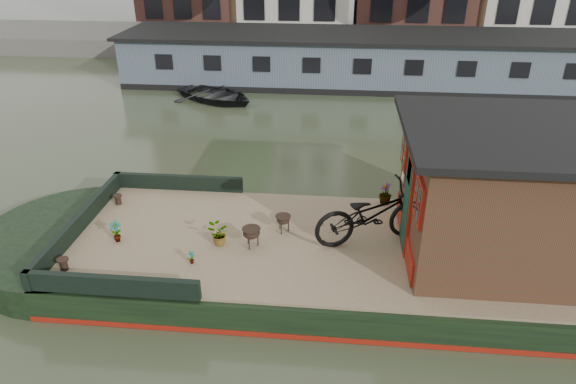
# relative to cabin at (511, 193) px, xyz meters

# --- Properties ---
(ground) EXTENTS (120.00, 120.00, 0.00)m
(ground) POSITION_rel_cabin_xyz_m (-2.19, 0.00, -1.88)
(ground) COLOR #313B25
(ground) RESTS_ON ground
(houseboat_hull) EXTENTS (14.01, 4.02, 0.60)m
(houseboat_hull) POSITION_rel_cabin_xyz_m (-3.52, 0.00, -1.60)
(houseboat_hull) COLOR black
(houseboat_hull) RESTS_ON ground
(houseboat_deck) EXTENTS (11.80, 3.80, 0.05)m
(houseboat_deck) POSITION_rel_cabin_xyz_m (-2.19, 0.00, -1.25)
(houseboat_deck) COLOR #897254
(houseboat_deck) RESTS_ON houseboat_hull
(bow_bulwark) EXTENTS (3.00, 4.00, 0.35)m
(bow_bulwark) POSITION_rel_cabin_xyz_m (-7.25, 0.00, -1.05)
(bow_bulwark) COLOR black
(bow_bulwark) RESTS_ON houseboat_deck
(cabin) EXTENTS (4.00, 3.50, 2.42)m
(cabin) POSITION_rel_cabin_xyz_m (0.00, 0.00, 0.00)
(cabin) COLOR #312213
(cabin) RESTS_ON houseboat_deck
(bicycle) EXTENTS (2.39, 1.53, 1.19)m
(bicycle) POSITION_rel_cabin_xyz_m (-2.37, 0.13, -0.63)
(bicycle) COLOR black
(bicycle) RESTS_ON houseboat_deck
(potted_plant_a) EXTENTS (0.26, 0.20, 0.44)m
(potted_plant_a) POSITION_rel_cabin_xyz_m (-7.22, -0.37, -1.01)
(potted_plant_a) COLOR #A1392E
(potted_plant_a) RESTS_ON houseboat_deck
(potted_plant_c) EXTENTS (0.46, 0.43, 0.43)m
(potted_plant_c) POSITION_rel_cabin_xyz_m (-5.25, -0.29, -1.01)
(potted_plant_c) COLOR #953B2B
(potted_plant_c) RESTS_ON houseboat_deck
(potted_plant_d) EXTENTS (0.32, 0.32, 0.49)m
(potted_plant_d) POSITION_rel_cabin_xyz_m (-1.99, 1.70, -0.99)
(potted_plant_d) COLOR maroon
(potted_plant_d) RESTS_ON houseboat_deck
(potted_plant_e) EXTENTS (0.16, 0.16, 0.26)m
(potted_plant_e) POSITION_rel_cabin_xyz_m (-5.60, -0.95, -1.10)
(potted_plant_e) COLOR #A96431
(potted_plant_e) RESTS_ON houseboat_deck
(brazier_front) EXTENTS (0.34, 0.34, 0.36)m
(brazier_front) POSITION_rel_cabin_xyz_m (-4.08, 0.31, -1.05)
(brazier_front) COLOR black
(brazier_front) RESTS_ON houseboat_deck
(brazier_rear) EXTENTS (0.45, 0.45, 0.40)m
(brazier_rear) POSITION_rel_cabin_xyz_m (-4.61, -0.29, -1.03)
(brazier_rear) COLOR black
(brazier_rear) RESTS_ON houseboat_deck
(bollard_port) EXTENTS (0.19, 0.19, 0.22)m
(bollard_port) POSITION_rel_cabin_xyz_m (-7.79, 1.09, -1.12)
(bollard_port) COLOR black
(bollard_port) RESTS_ON houseboat_deck
(bollard_stbd) EXTENTS (0.20, 0.20, 0.23)m
(bollard_stbd) POSITION_rel_cabin_xyz_m (-7.79, -1.35, -1.11)
(bollard_stbd) COLOR black
(bollard_stbd) RESTS_ON houseboat_deck
(dinghy) EXTENTS (4.15, 3.82, 0.70)m
(dinghy) POSITION_rel_cabin_xyz_m (-7.83, 10.82, -1.53)
(dinghy) COLOR black
(dinghy) RESTS_ON ground
(far_houseboat) EXTENTS (20.40, 4.40, 2.11)m
(far_houseboat) POSITION_rel_cabin_xyz_m (-2.19, 14.00, -0.91)
(far_houseboat) COLOR #4A5762
(far_houseboat) RESTS_ON ground
(quay) EXTENTS (60.00, 6.00, 0.90)m
(quay) POSITION_rel_cabin_xyz_m (-2.19, 20.50, -1.43)
(quay) COLOR #47443F
(quay) RESTS_ON ground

